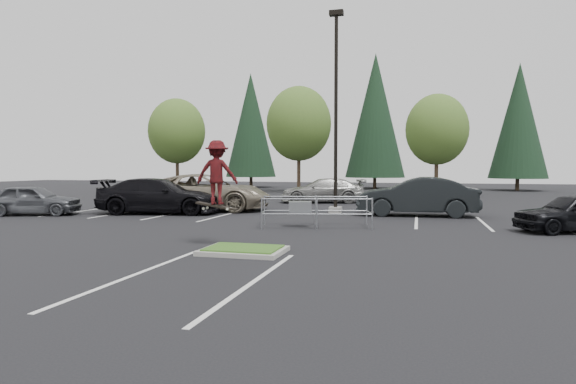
% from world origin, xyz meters
% --- Properties ---
extents(ground, '(120.00, 120.00, 0.00)m').
position_xyz_m(ground, '(0.00, 0.00, 0.00)').
color(ground, black).
rests_on(ground, ground).
extents(grass_median, '(2.20, 1.60, 0.16)m').
position_xyz_m(grass_median, '(0.00, 0.00, 0.08)').
color(grass_median, '#9C9B92').
rests_on(grass_median, ground).
extents(stall_lines, '(22.62, 17.60, 0.01)m').
position_xyz_m(stall_lines, '(-1.35, 6.02, 0.00)').
color(stall_lines, silver).
rests_on(stall_lines, ground).
extents(light_pole, '(0.70, 0.60, 10.12)m').
position_xyz_m(light_pole, '(0.50, 12.00, 4.56)').
color(light_pole, '#9C9B92').
rests_on(light_pole, ground).
extents(decid_a, '(5.44, 5.44, 8.91)m').
position_xyz_m(decid_a, '(-18.01, 30.03, 5.58)').
color(decid_a, '#38281C').
rests_on(decid_a, ground).
extents(decid_b, '(5.89, 5.89, 9.64)m').
position_xyz_m(decid_b, '(-6.01, 30.53, 6.04)').
color(decid_b, '#38281C').
rests_on(decid_b, ground).
extents(decid_c, '(5.12, 5.12, 8.38)m').
position_xyz_m(decid_c, '(5.99, 29.83, 5.25)').
color(decid_c, '#38281C').
rests_on(decid_c, ground).
extents(conif_a, '(5.72, 5.72, 13.00)m').
position_xyz_m(conif_a, '(-14.00, 40.00, 7.10)').
color(conif_a, '#38281C').
rests_on(conif_a, ground).
extents(conif_b, '(6.38, 6.38, 14.50)m').
position_xyz_m(conif_b, '(0.00, 40.50, 7.85)').
color(conif_b, '#38281C').
rests_on(conif_b, ground).
extents(conif_c, '(5.50, 5.50, 12.50)m').
position_xyz_m(conif_c, '(14.00, 39.50, 6.85)').
color(conif_c, '#38281C').
rests_on(conif_c, ground).
extents(cart_corral, '(4.41, 2.45, 1.19)m').
position_xyz_m(cart_corral, '(0.28, 5.96, 0.74)').
color(cart_corral, gray).
rests_on(cart_corral, ground).
extents(skateboarder, '(1.31, 0.87, 2.07)m').
position_xyz_m(skateboarder, '(-1.20, 1.00, 2.16)').
color(skateboarder, black).
rests_on(skateboarder, ground).
extents(car_l_tan, '(7.38, 4.12, 1.95)m').
position_xyz_m(car_l_tan, '(-6.50, 11.50, 0.97)').
color(car_l_tan, gray).
rests_on(car_l_tan, ground).
extents(car_l_black, '(6.47, 3.66, 1.77)m').
position_xyz_m(car_l_black, '(-8.00, 9.27, 0.88)').
color(car_l_black, black).
rests_on(car_l_black, ground).
extents(car_l_grey, '(4.68, 3.07, 1.48)m').
position_xyz_m(car_l_grey, '(-13.50, 7.00, 0.74)').
color(car_l_grey, '#4C4E53').
rests_on(car_l_grey, ground).
extents(car_r_charc, '(5.68, 2.20, 1.84)m').
position_xyz_m(car_r_charc, '(4.50, 11.50, 0.92)').
color(car_r_charc, black).
rests_on(car_r_charc, ground).
extents(car_r_black, '(4.47, 3.03, 1.41)m').
position_xyz_m(car_r_black, '(10.00, 7.00, 0.71)').
color(car_r_black, black).
rests_on(car_r_black, ground).
extents(car_far_silver, '(5.86, 3.67, 1.58)m').
position_xyz_m(car_far_silver, '(-1.38, 18.62, 0.79)').
color(car_far_silver, gray).
rests_on(car_far_silver, ground).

